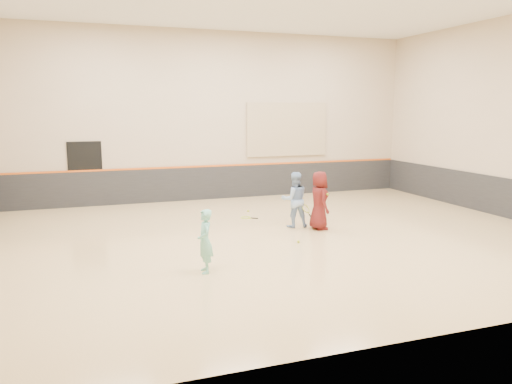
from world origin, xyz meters
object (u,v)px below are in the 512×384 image
object	(u,v)px
girl	(205,241)
spare_racket	(246,218)
instructor	(294,200)
young_man	(319,200)

from	to	relation	value
girl	spare_racket	xyz separation A→B (m)	(2.35, 4.55, -0.63)
girl	spare_racket	distance (m)	5.16
instructor	spare_racket	xyz separation A→B (m)	(-0.93, 1.53, -0.76)
girl	spare_racket	size ratio (longest dim) A/B	1.95
instructor	young_man	world-z (taller)	young_man
spare_racket	girl	bearing A→B (deg)	-117.27
girl	young_man	world-z (taller)	young_man
girl	spare_racket	world-z (taller)	girl
girl	instructor	bearing A→B (deg)	137.06
spare_racket	young_man	bearing A→B (deg)	-53.66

